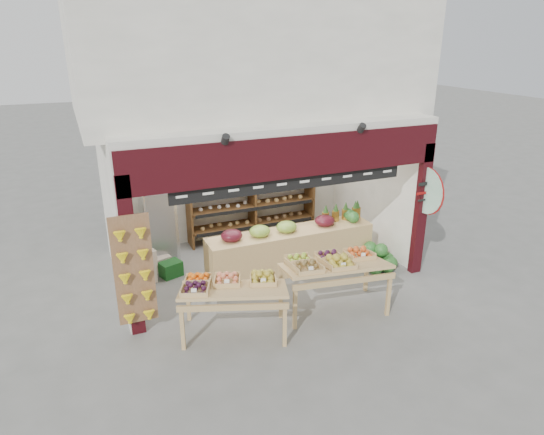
{
  "coord_description": "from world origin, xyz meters",
  "views": [
    {
      "loc": [
        -3.37,
        -8.07,
        4.53
      ],
      "look_at": [
        -0.04,
        -0.2,
        1.29
      ],
      "focal_mm": 32.0,
      "sensor_mm": 36.0,
      "label": 1
    }
  ],
  "objects": [
    {
      "name": "refrigerator",
      "position": [
        -1.89,
        1.46,
        0.84
      ],
      "size": [
        0.68,
        0.68,
        1.68
      ],
      "primitive_type": "cube",
      "rotation": [
        0.0,
        0.0,
        0.05
      ],
      "color": "silver",
      "rests_on": "ground"
    },
    {
      "name": "gift_sign",
      "position": [
        2.75,
        -1.15,
        1.75
      ],
      "size": [
        0.04,
        0.93,
        0.92
      ],
      "color": "#BEEFD1",
      "rests_on": "ground"
    },
    {
      "name": "banana_board",
      "position": [
        -2.73,
        -1.17,
        1.12
      ],
      "size": [
        0.6,
        0.15,
        1.8
      ],
      "color": "#8D6140",
      "rests_on": "ground"
    },
    {
      "name": "watermelon_pile",
      "position": [
        2.16,
        -0.66,
        0.19
      ],
      "size": [
        0.76,
        0.71,
        0.54
      ],
      "color": "#1A4E1B",
      "rests_on": "ground"
    },
    {
      "name": "back_shelving",
      "position": [
        0.37,
        1.95,
        1.19
      ],
      "size": [
        3.05,
        0.5,
        1.88
      ],
      "color": "brown",
      "rests_on": "ground"
    },
    {
      "name": "display_table_right",
      "position": [
        0.44,
        -1.61,
        0.87
      ],
      "size": [
        1.9,
        1.24,
        1.11
      ],
      "color": "tan",
      "rests_on": "ground"
    },
    {
      "name": "shop_structure",
      "position": [
        0.0,
        1.61,
        3.92
      ],
      "size": [
        6.36,
        5.12,
        5.4
      ],
      "color": "white",
      "rests_on": "ground"
    },
    {
      "name": "cardboard_stack",
      "position": [
        -2.18,
        0.7,
        0.25
      ],
      "size": [
        1.05,
        0.88,
        0.67
      ],
      "color": "silver",
      "rests_on": "ground"
    },
    {
      "name": "mid_counter",
      "position": [
        0.45,
        0.0,
        0.47
      ],
      "size": [
        3.43,
        0.67,
        1.08
      ],
      "color": "tan",
      "rests_on": "ground"
    },
    {
      "name": "display_table_left",
      "position": [
        -1.4,
        -1.58,
        0.81
      ],
      "size": [
        1.89,
        1.44,
        1.06
      ],
      "color": "tan",
      "rests_on": "ground"
    },
    {
      "name": "ground",
      "position": [
        0.0,
        0.0,
        0.0
      ],
      "size": [
        60.0,
        60.0,
        0.0
      ],
      "primitive_type": "plane",
      "color": "#63635E",
      "rests_on": "ground"
    }
  ]
}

